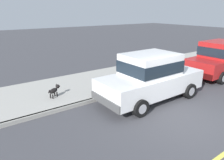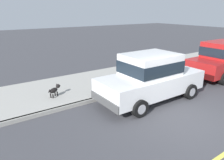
# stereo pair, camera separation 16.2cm
# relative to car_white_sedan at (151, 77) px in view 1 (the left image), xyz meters

# --- Properties ---
(ground_plane) EXTENTS (80.00, 80.00, 0.00)m
(ground_plane) POSITION_rel_car_white_sedan_xyz_m (2.07, -0.27, -0.98)
(ground_plane) COLOR #424247
(curb) EXTENTS (0.16, 64.00, 0.14)m
(curb) POSITION_rel_car_white_sedan_xyz_m (-1.13, -0.27, -0.91)
(curb) COLOR gray
(curb) RESTS_ON ground
(sidewalk) EXTENTS (3.60, 64.00, 0.14)m
(sidewalk) POSITION_rel_car_white_sedan_xyz_m (-2.93, -0.27, -0.91)
(sidewalk) COLOR #A8A59E
(sidewalk) RESTS_ON ground
(car_white_sedan) EXTENTS (2.05, 4.61, 1.92)m
(car_white_sedan) POSITION_rel_car_white_sedan_xyz_m (0.00, 0.00, 0.00)
(car_white_sedan) COLOR white
(car_white_sedan) RESTS_ON ground
(car_red_sedan) EXTENTS (2.04, 4.60, 1.92)m
(car_red_sedan) POSITION_rel_car_white_sedan_xyz_m (-0.14, 5.64, 0.00)
(car_red_sedan) COLOR red
(car_red_sedan) RESTS_ON ground
(dog_black) EXTENTS (0.45, 0.67, 0.49)m
(dog_black) POSITION_rel_car_white_sedan_xyz_m (-2.21, -3.23, -0.55)
(dog_black) COLOR black
(dog_black) RESTS_ON sidewalk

